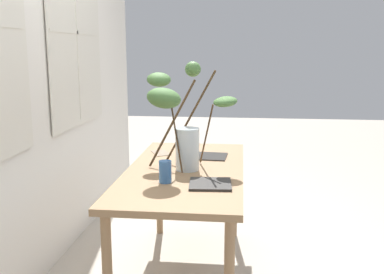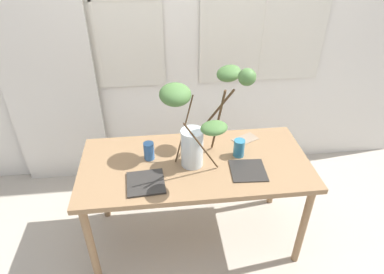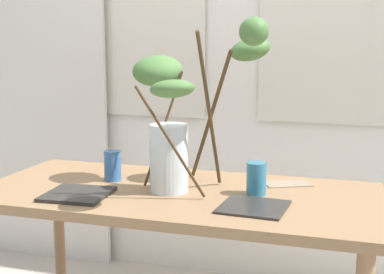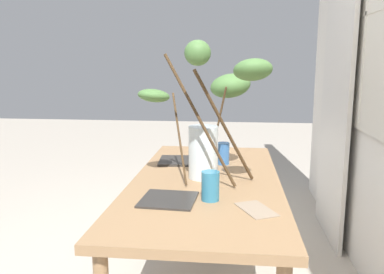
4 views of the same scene
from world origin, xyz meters
TOP-DOWN VIEW (x-y plane):
  - back_wall_with_windows at (-0.00, 0.98)m, footprint 4.41×0.14m
  - curtain_sheer_side at (-1.09, 0.86)m, footprint 0.76×0.03m
  - dining_table at (0.00, 0.00)m, footprint 1.53×0.72m
  - vase_with_branches at (0.02, 0.03)m, footprint 0.61×0.66m
  - drinking_glass_blue_left at (-0.30, 0.07)m, footprint 0.07×0.07m
  - drinking_glass_blue_right at (0.30, 0.04)m, footprint 0.08×0.08m
  - plate_square_left at (-0.33, -0.18)m, footprint 0.24×0.24m
  - plate_square_right at (0.33, -0.13)m, footprint 0.24×0.24m
  - napkin_folded at (0.40, 0.22)m, footprint 0.21×0.17m

SIDE VIEW (x-z plane):
  - dining_table at x=0.00m, z-range 0.29..1.03m
  - napkin_folded at x=0.40m, z-range 0.74..0.74m
  - plate_square_right at x=0.33m, z-range 0.74..0.74m
  - plate_square_left at x=-0.33m, z-range 0.74..0.75m
  - drinking_glass_blue_right at x=0.30m, z-range 0.74..0.86m
  - drinking_glass_blue_left at x=-0.30m, z-range 0.74..0.86m
  - vase_with_branches at x=0.02m, z-range 0.73..1.39m
  - curtain_sheer_side at x=-1.09m, z-range 0.00..2.56m
  - back_wall_with_windows at x=0.00m, z-range 0.00..2.92m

